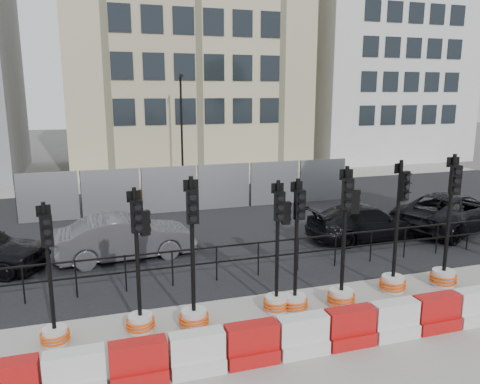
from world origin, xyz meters
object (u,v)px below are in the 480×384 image
object	(u,v)px
traffic_signal_h	(445,260)
car_c	(365,222)
traffic_signal_a	(53,317)
traffic_signal_d	(277,281)

from	to	relation	value
traffic_signal_h	car_c	size ratio (longest dim) A/B	0.82
traffic_signal_a	traffic_signal_d	world-z (taller)	traffic_signal_d
traffic_signal_a	traffic_signal_d	size ratio (longest dim) A/B	0.95
traffic_signal_d	car_c	size ratio (longest dim) A/B	0.73
traffic_signal_a	car_c	world-z (taller)	traffic_signal_a
traffic_signal_a	car_c	distance (m)	10.76
traffic_signal_d	traffic_signal_h	size ratio (longest dim) A/B	0.89
traffic_signal_a	traffic_signal_h	xyz separation A→B (m)	(9.64, 0.07, 0.11)
traffic_signal_d	car_c	world-z (taller)	traffic_signal_d
traffic_signal_a	traffic_signal_h	world-z (taller)	traffic_signal_h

